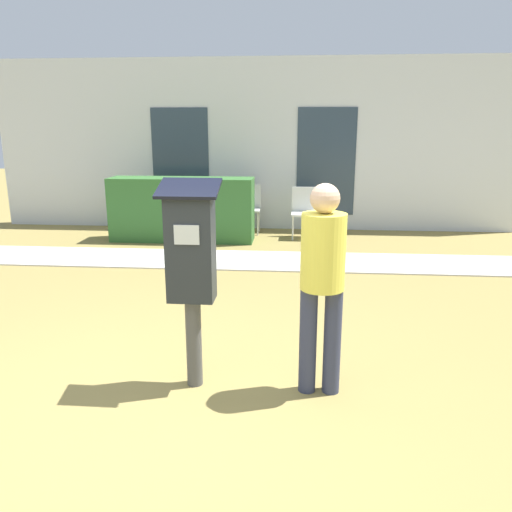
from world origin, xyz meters
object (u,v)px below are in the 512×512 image
object	(u,v)px
person_standing	(322,274)
outdoor_chair_left	(191,207)
outdoor_chair_right	(304,208)
parking_meter	(191,258)
outdoor_chair_middle	(249,205)

from	to	relation	value
person_standing	outdoor_chair_left	distance (m)	5.90
person_standing	outdoor_chair_right	size ratio (longest dim) A/B	1.76
parking_meter	outdoor_chair_middle	xyz separation A→B (m)	(-0.14, 5.79, -0.49)
parking_meter	outdoor_chair_left	size ratio (longest dim) A/B	1.77
outdoor_chair_right	person_standing	bearing A→B (deg)	-67.88
parking_meter	outdoor_chair_right	xyz separation A→B (m)	(0.89, 5.45, -0.49)
outdoor_chair_left	outdoor_chair_middle	xyz separation A→B (m)	(1.03, 0.33, 0.00)
outdoor_chair_middle	outdoor_chair_right	world-z (taller)	same
outdoor_chair_left	outdoor_chair_middle	distance (m)	1.08
person_standing	parking_meter	bearing A→B (deg)	152.59
parking_meter	person_standing	world-z (taller)	parking_meter
outdoor_chair_left	outdoor_chair_middle	size ratio (longest dim) A/B	1.00
outdoor_chair_left	outdoor_chair_middle	bearing A→B (deg)	27.85
person_standing	outdoor_chair_middle	world-z (taller)	person_standing
person_standing	outdoor_chair_middle	xyz separation A→B (m)	(-1.10, 5.82, -0.40)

